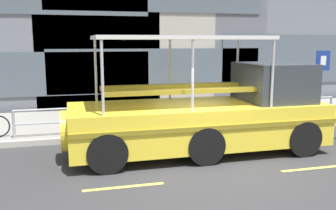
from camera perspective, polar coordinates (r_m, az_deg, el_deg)
ground_plane at (r=9.91m, az=6.53°, el=-9.01°), size 120.00×120.00×0.00m
sidewalk at (r=15.06m, az=-1.20°, el=-2.11°), size 32.00×4.80×0.18m
curb_edge at (r=12.72m, az=1.45°, el=-4.32°), size 32.00×0.18×0.18m
lane_centreline at (r=9.11m, az=8.66°, el=-10.74°), size 25.80×0.12×0.01m
curb_guardrail at (r=13.04m, az=3.31°, el=-0.90°), size 11.53×0.09×0.90m
parking_sign at (r=15.71m, az=22.30°, el=4.57°), size 0.60×0.12×2.63m
duck_tour_boat at (r=10.91m, az=7.21°, el=-1.42°), size 9.00×2.54×3.31m
pedestrian_near_bow at (r=15.02m, az=13.20°, el=1.50°), size 0.28×0.40×1.52m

